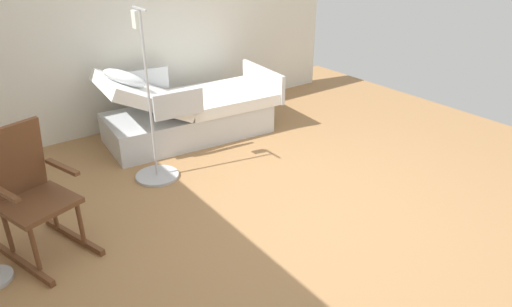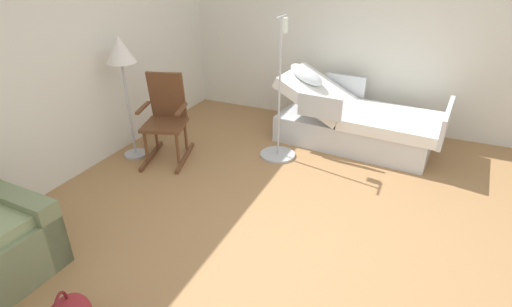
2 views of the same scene
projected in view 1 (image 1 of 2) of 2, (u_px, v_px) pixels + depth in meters
The scene contains 5 objects.
ground_plane at pixel (300, 214), 4.13m from camera, with size 7.12×7.12×0.00m, color #9E7247.
side_wall at pixel (148, 15), 5.64m from camera, with size 0.10×5.54×2.70m, color silver.
hospital_bed at pixel (188, 113), 5.55m from camera, with size 1.14×2.15×1.02m.
rocking_chair at pixel (32, 195), 3.46m from camera, with size 0.87×0.69×1.05m.
iv_pole at pixel (155, 155), 4.64m from camera, with size 0.44×0.44×1.69m.
Camera 1 is at (-2.57, 2.37, 2.30)m, focal length 32.23 mm.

